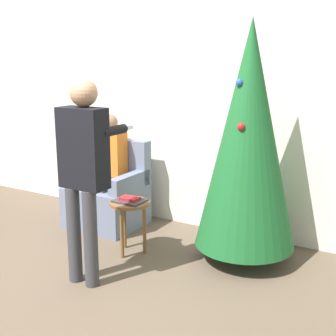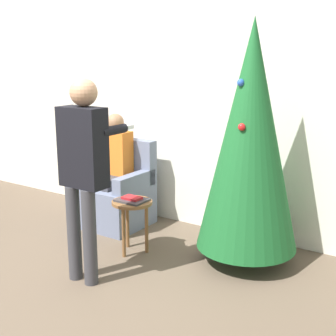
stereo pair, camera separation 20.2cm
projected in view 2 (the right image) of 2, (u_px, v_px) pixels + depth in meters
ground_plane at (32, 296)px, 3.86m from camera, size 14.00×14.00×0.00m
wall_back at (178, 108)px, 5.34m from camera, size 8.00×0.06×2.70m
christmas_tree at (250, 137)px, 4.23m from camera, size 0.94×0.94×2.27m
armchair at (114, 195)px, 5.47m from camera, size 0.80×0.70×0.98m
person_seated at (112, 164)px, 5.36m from camera, size 0.36×0.46×1.29m
person_standing at (83, 163)px, 3.93m from camera, size 0.43×0.57×1.76m
side_stool at (132, 210)px, 4.63m from camera, size 0.40×0.40×0.54m
laptop at (132, 200)px, 4.60m from camera, size 0.29×0.24×0.02m
book at (132, 198)px, 4.60m from camera, size 0.18×0.13×0.02m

